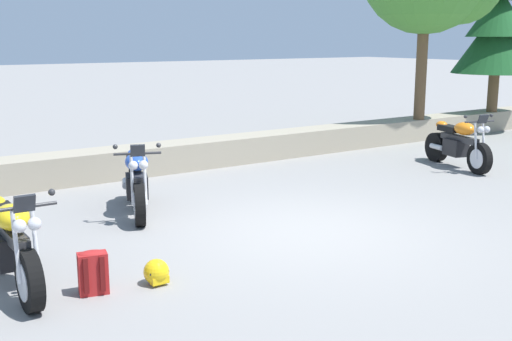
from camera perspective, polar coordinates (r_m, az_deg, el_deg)
The scene contains 8 objects.
ground_plane at distance 8.93m, azimuth 4.38°, elevation -5.37°, with size 120.00×120.00×0.00m, color gray.
stone_wall at distance 12.85m, azimuth -9.20°, elevation 1.03°, with size 36.00×0.80×0.55m, color gray.
motorcycle_yellow_near_left at distance 7.26m, azimuth -20.96°, elevation -6.19°, with size 0.67×2.06×1.18m.
motorcycle_blue_centre at distance 9.85m, azimuth -10.55°, elevation -1.01°, with size 1.02×1.97×1.18m.
motorcycle_orange_far_right at distance 13.76m, azimuth 17.51°, elevation 2.23°, with size 0.87×2.03×1.18m.
rider_backpack at distance 6.95m, azimuth -14.28°, elevation -8.65°, with size 0.33×0.31×0.47m.
rider_helmet at distance 7.09m, azimuth -8.81°, elevation -8.92°, with size 0.28×0.28×0.28m.
pine_tree_mid_right at distance 19.48m, azimuth 20.66°, elevation 11.57°, with size 2.41×2.41×3.91m.
Camera 1 is at (-5.41, -6.61, 2.62)m, focal length 45.04 mm.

